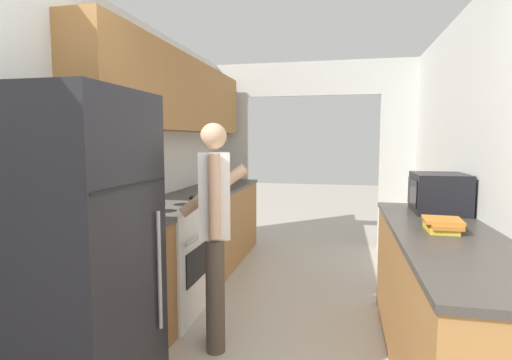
% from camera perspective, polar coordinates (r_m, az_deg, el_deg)
% --- Properties ---
extents(wall_left, '(0.38, 6.68, 2.50)m').
position_cam_1_polar(wall_left, '(3.60, -16.19, 6.61)').
color(wall_left, silver).
rests_on(wall_left, ground_plane).
extents(wall_right, '(0.06, 6.68, 2.50)m').
position_cam_1_polar(wall_right, '(2.90, 31.47, 0.84)').
color(wall_right, silver).
rests_on(wall_right, ground_plane).
extents(wall_far_with_doorway, '(3.08, 0.06, 2.50)m').
position_cam_1_polar(wall_far_with_doorway, '(5.52, 7.96, 5.67)').
color(wall_far_with_doorway, silver).
rests_on(wall_far_with_doorway, ground_plane).
extents(counter_left, '(0.62, 3.20, 0.91)m').
position_cam_1_polar(counter_left, '(4.38, -7.60, -7.51)').
color(counter_left, '#9E6B38').
rests_on(counter_left, ground_plane).
extents(counter_right, '(0.62, 2.26, 0.91)m').
position_cam_1_polar(counter_right, '(2.77, 25.44, -16.00)').
color(counter_right, '#9E6B38').
rests_on(counter_right, ground_plane).
extents(refrigerator, '(0.77, 0.73, 1.71)m').
position_cam_1_polar(refrigerator, '(2.35, -24.89, -9.61)').
color(refrigerator, black).
rests_on(refrigerator, ground_plane).
extents(range_oven, '(0.66, 0.74, 1.05)m').
position_cam_1_polar(range_oven, '(3.47, -13.26, -11.07)').
color(range_oven, white).
rests_on(range_oven, ground_plane).
extents(person, '(0.50, 0.44, 1.57)m').
position_cam_1_polar(person, '(2.80, -5.96, -7.07)').
color(person, '#4C4238').
rests_on(person, ground_plane).
extents(microwave, '(0.38, 0.45, 0.30)m').
position_cam_1_polar(microwave, '(3.32, 24.65, -1.69)').
color(microwave, black).
rests_on(microwave, counter_right).
extents(book_stack, '(0.23, 0.28, 0.07)m').
position_cam_1_polar(book_stack, '(2.67, 25.02, -5.79)').
color(book_stack, gold).
rests_on(book_stack, counter_right).
extents(knife, '(0.09, 0.33, 0.02)m').
position_cam_1_polar(knife, '(3.86, -8.87, -2.37)').
color(knife, '#B7B7BC').
rests_on(knife, counter_left).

